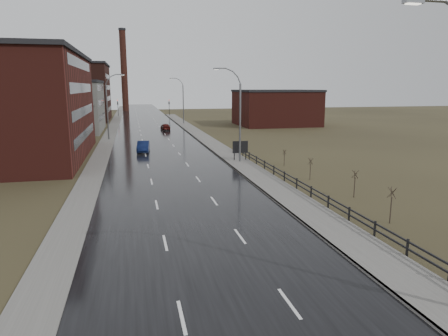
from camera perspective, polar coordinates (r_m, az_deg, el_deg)
road at (r=71.18m, az=-9.75°, el=3.99°), size 14.00×300.00×0.06m
sidewalk_right at (r=48.03m, az=2.35°, el=0.65°), size 3.20×180.00×0.18m
curb_right at (r=47.66m, az=0.59°, el=0.57°), size 0.16×180.00×0.18m
sidewalk_left at (r=71.20m, az=-16.36°, el=3.71°), size 2.40×260.00×0.12m
warehouse_mid at (r=89.69m, az=-22.23°, el=8.18°), size 16.32×20.40×10.50m
warehouse_far at (r=120.03m, az=-22.48°, el=9.98°), size 26.52×24.48×15.50m
building_right at (r=98.73m, az=7.40°, el=8.57°), size 18.36×16.32×8.50m
smokestack at (r=160.64m, az=-14.10°, el=13.42°), size 2.70×2.70×30.70m
streetlight_right_mid at (r=48.23m, az=1.97°, el=7.59°), size 3.36×0.28×11.35m
streetlight_left at (r=72.67m, az=-16.13°, el=8.46°), size 3.36×0.28×11.35m
streetlight_right_far at (r=101.31m, az=-6.02°, el=9.57°), size 3.36×0.28×11.35m
guardrail at (r=33.19m, az=12.85°, el=-3.46°), size 0.10×53.05×1.10m
shrub_c at (r=29.29m, az=22.78°, el=-4.81°), size 0.60×0.63×2.52m
shrub_d at (r=35.09m, az=18.17°, el=-2.06°), size 0.55×0.58×2.34m
shrub_e at (r=40.58m, az=12.23°, el=-0.04°), size 0.53×0.56×2.23m
shrub_f at (r=47.54m, az=8.61°, el=1.53°), size 0.45×0.48×1.89m
billboard at (r=49.75m, az=2.33°, el=2.92°), size 1.96×0.17×2.55m
traffic_light_left at (r=130.64m, az=-14.95°, el=9.12°), size 0.58×2.73×5.30m
traffic_light_right at (r=131.11m, az=-7.86°, el=9.40°), size 0.58×2.73×5.30m
car_near at (r=57.94m, az=-11.45°, el=2.98°), size 2.02×4.80×1.54m
car_far at (r=86.96m, az=-8.37°, el=5.82°), size 1.98×4.33×1.44m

